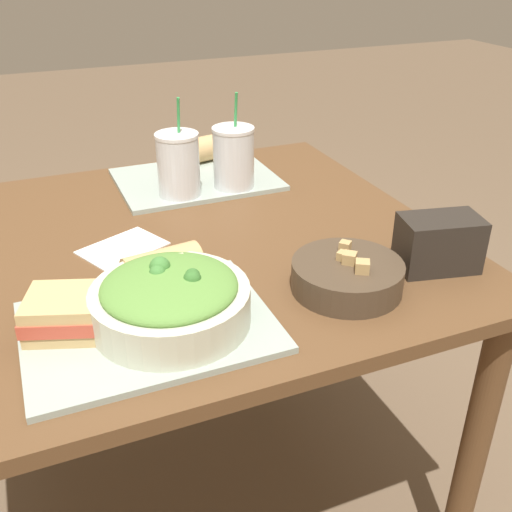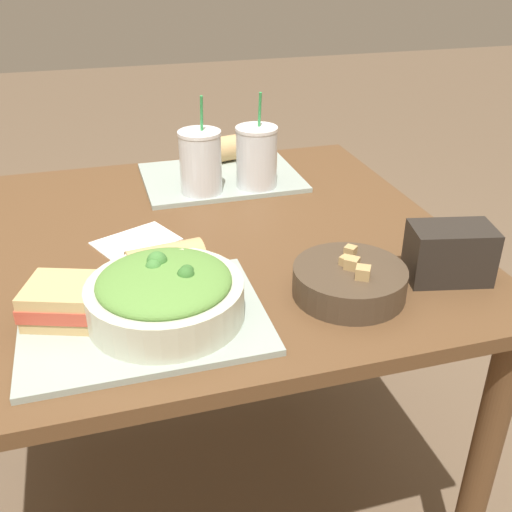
{
  "view_description": "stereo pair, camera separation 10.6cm",
  "coord_description": "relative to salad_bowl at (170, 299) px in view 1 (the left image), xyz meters",
  "views": [
    {
      "loc": [
        -0.27,
        -1.13,
        1.36
      ],
      "look_at": [
        0.08,
        -0.27,
        0.85
      ],
      "focal_mm": 42.0,
      "sensor_mm": 36.0,
      "label": 1
    },
    {
      "loc": [
        -0.17,
        -1.16,
        1.36
      ],
      "look_at": [
        0.08,
        -0.27,
        0.85
      ],
      "focal_mm": 42.0,
      "sensor_mm": 36.0,
      "label": 2
    }
  ],
  "objects": [
    {
      "name": "sandwich_near",
      "position": [
        -0.17,
        0.05,
        -0.01
      ],
      "size": [
        0.15,
        0.14,
        0.06
      ],
      "rotation": [
        0.0,
        0.0,
        -0.34
      ],
      "color": "tan",
      "rests_on": "tray_near"
    },
    {
      "name": "baguette_near",
      "position": [
        0.02,
        0.12,
        -0.01
      ],
      "size": [
        0.15,
        0.09,
        0.07
      ],
      "rotation": [
        0.0,
        0.0,
        1.71
      ],
      "color": "tan",
      "rests_on": "tray_near"
    },
    {
      "name": "tray_far",
      "position": [
        0.24,
        0.63,
        -0.05
      ],
      "size": [
        0.41,
        0.31,
        0.01
      ],
      "color": "#99A89E",
      "rests_on": "dining_table"
    },
    {
      "name": "ground_plane",
      "position": [
        0.08,
        0.31,
        -0.83
      ],
      "size": [
        12.0,
        12.0,
        0.0
      ],
      "primitive_type": "plane",
      "color": "brown"
    },
    {
      "name": "baguette_far",
      "position": [
        0.3,
        0.74,
        -0.01
      ],
      "size": [
        0.14,
        0.1,
        0.07
      ],
      "rotation": [
        0.0,
        0.0,
        1.78
      ],
      "color": "tan",
      "rests_on": "tray_far"
    },
    {
      "name": "chip_bag",
      "position": [
        0.54,
        0.0,
        -0.0
      ],
      "size": [
        0.17,
        0.12,
        0.11
      ],
      "rotation": [
        0.0,
        0.0,
        -0.22
      ],
      "color": "#28231E",
      "rests_on": "dining_table"
    },
    {
      "name": "tray_near",
      "position": [
        -0.04,
        0.01,
        -0.05
      ],
      "size": [
        0.41,
        0.31,
        0.01
      ],
      "color": "#99A89E",
      "rests_on": "dining_table"
    },
    {
      "name": "dining_table",
      "position": [
        0.08,
        0.31,
        -0.16
      ],
      "size": [
        1.16,
        1.02,
        0.77
      ],
      "color": "brown",
      "rests_on": "ground_plane"
    },
    {
      "name": "soup_bowl",
      "position": [
        0.33,
        -0.0,
        -0.03
      ],
      "size": [
        0.21,
        0.21,
        0.08
      ],
      "color": "#473828",
      "rests_on": "dining_table"
    },
    {
      "name": "napkin_folded",
      "position": [
        -0.02,
        0.32,
        -0.06
      ],
      "size": [
        0.2,
        0.17,
        0.0
      ],
      "color": "white",
      "rests_on": "dining_table"
    },
    {
      "name": "drink_cup_dark",
      "position": [
        0.17,
        0.53,
        0.03
      ],
      "size": [
        0.11,
        0.11,
        0.24
      ],
      "color": "silver",
      "rests_on": "tray_far"
    },
    {
      "name": "drink_cup_red",
      "position": [
        0.31,
        0.53,
        0.03
      ],
      "size": [
        0.11,
        0.11,
        0.24
      ],
      "color": "silver",
      "rests_on": "tray_far"
    },
    {
      "name": "salad_bowl",
      "position": [
        0.0,
        0.0,
        0.0
      ],
      "size": [
        0.26,
        0.26,
        0.11
      ],
      "color": "beige",
      "rests_on": "tray_near"
    }
  ]
}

